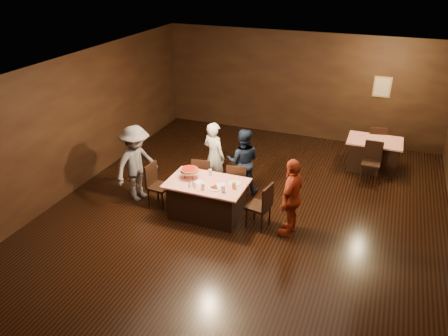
{
  "coord_description": "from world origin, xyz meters",
  "views": [
    {
      "loc": [
        2.38,
        -7.11,
        4.94
      ],
      "look_at": [
        -0.48,
        0.25,
        1.0
      ],
      "focal_mm": 35.0,
      "sensor_mm": 36.0,
      "label": 1
    }
  ],
  "objects_px": {
    "main_table": "(207,199)",
    "chair_back_near": "(371,162)",
    "chair_end_left": "(159,186)",
    "plate_empty": "(235,183)",
    "pizza_stand": "(189,170)",
    "glass_front_left": "(203,186)",
    "glass_back": "(210,173)",
    "back_table": "(373,154)",
    "diner_white_jacket": "(214,156)",
    "glass_front_right": "(223,189)",
    "chair_far_right": "(238,182)",
    "chair_far_left": "(204,176)",
    "chair_back_far": "(375,142)",
    "diner_red_shirt": "(292,197)",
    "diner_navy_hoodie": "(243,161)",
    "diner_grey_knit": "(136,164)",
    "glass_amber": "(234,186)",
    "chair_end_right": "(259,205)"
  },
  "relations": [
    {
      "from": "back_table",
      "to": "chair_far_right",
      "type": "distance_m",
      "value": 3.8
    },
    {
      "from": "main_table",
      "to": "diner_red_shirt",
      "type": "bearing_deg",
      "value": 0.18
    },
    {
      "from": "chair_back_near",
      "to": "glass_front_left",
      "type": "relative_size",
      "value": 6.79
    },
    {
      "from": "diner_grey_knit",
      "to": "diner_red_shirt",
      "type": "relative_size",
      "value": 1.08
    },
    {
      "from": "back_table",
      "to": "plate_empty",
      "type": "height_order",
      "value": "plate_empty"
    },
    {
      "from": "pizza_stand",
      "to": "glass_front_left",
      "type": "height_order",
      "value": "pizza_stand"
    },
    {
      "from": "back_table",
      "to": "chair_end_left",
      "type": "xyz_separation_m",
      "value": [
        -4.1,
        -3.51,
        0.09
      ]
    },
    {
      "from": "back_table",
      "to": "chair_back_far",
      "type": "relative_size",
      "value": 1.37
    },
    {
      "from": "chair_end_left",
      "to": "plate_empty",
      "type": "distance_m",
      "value": 1.68
    },
    {
      "from": "diner_grey_knit",
      "to": "glass_amber",
      "type": "bearing_deg",
      "value": -77.06
    },
    {
      "from": "chair_far_right",
      "to": "glass_front_right",
      "type": "bearing_deg",
      "value": 84.19
    },
    {
      "from": "chair_far_left",
      "to": "glass_front_left",
      "type": "bearing_deg",
      "value": 107.18
    },
    {
      "from": "chair_far_right",
      "to": "pizza_stand",
      "type": "height_order",
      "value": "pizza_stand"
    },
    {
      "from": "chair_back_far",
      "to": "pizza_stand",
      "type": "height_order",
      "value": "pizza_stand"
    },
    {
      "from": "main_table",
      "to": "diner_navy_hoodie",
      "type": "distance_m",
      "value": 1.32
    },
    {
      "from": "plate_empty",
      "to": "chair_far_left",
      "type": "bearing_deg",
      "value": 147.72
    },
    {
      "from": "chair_back_near",
      "to": "back_table",
      "type": "bearing_deg",
      "value": 90.83
    },
    {
      "from": "chair_far_left",
      "to": "glass_front_left",
      "type": "xyz_separation_m",
      "value": [
        0.45,
        -1.05,
        0.37
      ]
    },
    {
      "from": "diner_white_jacket",
      "to": "pizza_stand",
      "type": "height_order",
      "value": "diner_white_jacket"
    },
    {
      "from": "glass_back",
      "to": "chair_far_left",
      "type": "bearing_deg",
      "value": 127.87
    },
    {
      "from": "chair_far_right",
      "to": "diner_navy_hoodie",
      "type": "xyz_separation_m",
      "value": [
        -0.05,
        0.46,
        0.28
      ]
    },
    {
      "from": "back_table",
      "to": "glass_back",
      "type": "distance_m",
      "value": 4.46
    },
    {
      "from": "main_table",
      "to": "chair_end_right",
      "type": "xyz_separation_m",
      "value": [
        1.1,
        -0.0,
        0.09
      ]
    },
    {
      "from": "chair_end_left",
      "to": "glass_amber",
      "type": "xyz_separation_m",
      "value": [
        1.7,
        -0.05,
        0.37
      ]
    },
    {
      "from": "chair_end_left",
      "to": "plate_empty",
      "type": "xyz_separation_m",
      "value": [
        1.65,
        0.15,
        0.3
      ]
    },
    {
      "from": "chair_back_far",
      "to": "plate_empty",
      "type": "bearing_deg",
      "value": 46.22
    },
    {
      "from": "chair_far_left",
      "to": "pizza_stand",
      "type": "xyz_separation_m",
      "value": [
        0.0,
        -0.7,
        0.48
      ]
    },
    {
      "from": "chair_far_right",
      "to": "chair_end_right",
      "type": "xyz_separation_m",
      "value": [
        0.7,
        -0.75,
        0.0
      ]
    },
    {
      "from": "diner_grey_knit",
      "to": "diner_red_shirt",
      "type": "distance_m",
      "value": 3.42
    },
    {
      "from": "plate_empty",
      "to": "main_table",
      "type": "bearing_deg",
      "value": -164.74
    },
    {
      "from": "glass_front_right",
      "to": "glass_back",
      "type": "xyz_separation_m",
      "value": [
        -0.5,
        0.55,
        0.0
      ]
    },
    {
      "from": "glass_front_left",
      "to": "glass_front_right",
      "type": "height_order",
      "value": "same"
    },
    {
      "from": "glass_front_left",
      "to": "glass_back",
      "type": "height_order",
      "value": "same"
    },
    {
      "from": "back_table",
      "to": "diner_navy_hoodie",
      "type": "bearing_deg",
      "value": -139.03
    },
    {
      "from": "diner_white_jacket",
      "to": "glass_amber",
      "type": "relative_size",
      "value": 11.46
    },
    {
      "from": "chair_far_left",
      "to": "diner_navy_hoodie",
      "type": "height_order",
      "value": "diner_navy_hoodie"
    },
    {
      "from": "glass_amber",
      "to": "diner_navy_hoodie",
      "type": "bearing_deg",
      "value": 101.14
    },
    {
      "from": "plate_empty",
      "to": "chair_back_near",
      "type": "bearing_deg",
      "value": 47.36
    },
    {
      "from": "diner_grey_knit",
      "to": "glass_front_left",
      "type": "bearing_deg",
      "value": -86.29
    },
    {
      "from": "chair_back_near",
      "to": "diner_white_jacket",
      "type": "distance_m",
      "value": 3.72
    },
    {
      "from": "chair_end_left",
      "to": "diner_white_jacket",
      "type": "xyz_separation_m",
      "value": [
        0.79,
        1.14,
        0.33
      ]
    },
    {
      "from": "main_table",
      "to": "chair_back_near",
      "type": "relative_size",
      "value": 1.68
    },
    {
      "from": "chair_far_left",
      "to": "glass_front_right",
      "type": "height_order",
      "value": "chair_far_left"
    },
    {
      "from": "diner_white_jacket",
      "to": "glass_amber",
      "type": "xyz_separation_m",
      "value": [
        0.91,
        -1.19,
        0.04
      ]
    },
    {
      "from": "chair_back_near",
      "to": "chair_end_left",
      "type": "bearing_deg",
      "value": -144.73
    },
    {
      "from": "diner_grey_knit",
      "to": "main_table",
      "type": "bearing_deg",
      "value": -76.66
    },
    {
      "from": "main_table",
      "to": "back_table",
      "type": "height_order",
      "value": "same"
    },
    {
      "from": "main_table",
      "to": "diner_red_shirt",
      "type": "relative_size",
      "value": 1.01
    },
    {
      "from": "chair_far_right",
      "to": "chair_back_near",
      "type": "distance_m",
      "value": 3.32
    },
    {
      "from": "diner_red_shirt",
      "to": "chair_end_left",
      "type": "bearing_deg",
      "value": -82.96
    }
  ]
}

